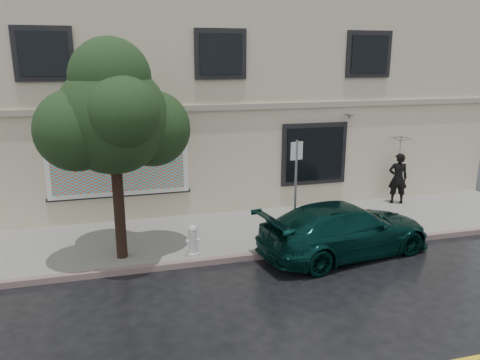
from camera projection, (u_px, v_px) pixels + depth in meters
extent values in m
plane|color=black|center=(270.00, 285.00, 10.81)|extent=(90.00, 90.00, 0.00)
cube|color=gray|center=(235.00, 233.00, 13.83)|extent=(20.00, 3.50, 0.15)
cube|color=slate|center=(252.00, 257.00, 12.19)|extent=(20.00, 0.18, 0.16)
cube|color=#BEB598|center=(198.00, 99.00, 18.32)|extent=(20.00, 8.00, 7.00)
cube|color=#9E9984|center=(221.00, 107.00, 14.52)|extent=(20.00, 0.12, 0.18)
cube|color=black|center=(314.00, 154.00, 15.75)|extent=(2.30, 0.10, 2.10)
cube|color=black|center=(315.00, 154.00, 15.69)|extent=(2.00, 0.05, 1.80)
cube|color=black|center=(43.00, 54.00, 12.80)|extent=(1.30, 0.05, 1.20)
cube|color=black|center=(221.00, 54.00, 14.06)|extent=(1.30, 0.05, 1.20)
cube|color=black|center=(370.00, 54.00, 15.32)|extent=(1.30, 0.05, 1.20)
cube|color=white|center=(118.00, 162.00, 14.08)|extent=(4.20, 0.06, 2.10)
cube|color=#D5572F|center=(118.00, 162.00, 14.05)|extent=(3.90, 0.04, 1.80)
cube|color=black|center=(121.00, 195.00, 14.38)|extent=(4.30, 0.10, 0.10)
cube|color=black|center=(116.00, 127.00, 13.84)|extent=(4.30, 0.10, 0.10)
cube|color=black|center=(118.00, 158.00, 13.98)|extent=(3.40, 0.02, 0.28)
imported|color=#072A26|center=(345.00, 229.00, 12.38)|extent=(5.09, 2.92, 1.40)
imported|color=black|center=(398.00, 178.00, 16.22)|extent=(0.76, 0.62, 1.78)
imported|color=black|center=(401.00, 143.00, 15.90)|extent=(0.98, 0.98, 0.71)
cylinder|color=black|center=(119.00, 210.00, 11.68)|extent=(0.27, 0.27, 2.50)
sphere|color=black|center=(113.00, 119.00, 11.10)|extent=(2.66, 2.66, 2.66)
cylinder|color=silver|center=(193.00, 254.00, 12.06)|extent=(0.32, 0.32, 0.09)
cylinder|color=silver|center=(193.00, 242.00, 11.98)|extent=(0.24, 0.24, 0.59)
sphere|color=silver|center=(192.00, 229.00, 11.89)|extent=(0.24, 0.24, 0.24)
cylinder|color=silver|center=(193.00, 241.00, 11.97)|extent=(0.34, 0.11, 0.11)
cylinder|color=gray|center=(295.00, 195.00, 12.30)|extent=(0.06, 0.06, 2.91)
cube|color=silver|center=(297.00, 151.00, 12.00)|extent=(0.36, 0.09, 0.47)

